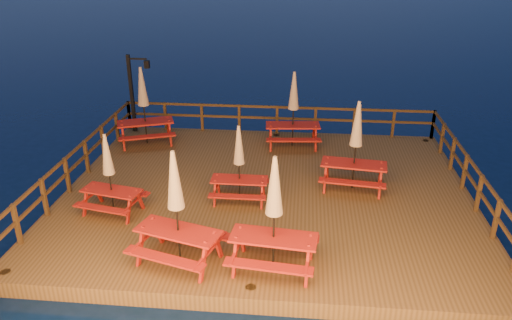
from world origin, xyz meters
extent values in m
plane|color=#051431|center=(0.00, 0.00, 0.00)|extent=(500.00, 500.00, 0.00)
cube|color=#4C3418|center=(0.00, 0.00, 0.20)|extent=(12.00, 10.00, 0.40)
cylinder|color=#332210|center=(-5.60, -4.60, -0.30)|extent=(0.24, 0.24, 1.40)
cylinder|color=#332210|center=(-5.60, 4.60, -0.30)|extent=(0.24, 0.24, 1.40)
cylinder|color=#332210|center=(0.00, -4.60, -0.30)|extent=(0.24, 0.24, 1.40)
cylinder|color=#332210|center=(0.00, 4.60, -0.30)|extent=(0.24, 0.24, 1.40)
cylinder|color=#332210|center=(5.60, 4.60, -0.30)|extent=(0.24, 0.24, 1.40)
cube|color=#332210|center=(0.00, 4.85, 1.45)|extent=(11.70, 0.06, 0.09)
cube|color=#332210|center=(0.00, 4.85, 1.01)|extent=(11.70, 0.06, 0.09)
cube|color=#332210|center=(-4.68, 4.85, 0.95)|extent=(0.10, 0.10, 1.10)
cube|color=#332210|center=(0.00, 4.85, 0.95)|extent=(0.10, 0.10, 1.10)
cube|color=#332210|center=(4.68, 4.85, 0.95)|extent=(0.10, 0.10, 1.10)
cube|color=#332210|center=(-5.85, 0.00, 1.45)|extent=(0.06, 9.70, 0.09)
cube|color=#332210|center=(-5.85, 0.00, 1.01)|extent=(0.06, 9.70, 0.09)
cube|color=#332210|center=(-5.85, -3.88, 0.95)|extent=(0.10, 0.10, 1.10)
cube|color=#332210|center=(-5.85, 0.00, 0.95)|extent=(0.10, 0.10, 1.10)
cube|color=#332210|center=(-5.85, 3.88, 0.95)|extent=(0.10, 0.10, 1.10)
cube|color=#332210|center=(5.85, 0.00, 1.45)|extent=(0.06, 9.70, 0.09)
cube|color=#332210|center=(5.85, 0.00, 1.01)|extent=(0.06, 9.70, 0.09)
cube|color=#332210|center=(5.85, 0.00, 0.95)|extent=(0.10, 0.10, 1.10)
cube|color=#332210|center=(5.85, 3.88, 0.95)|extent=(0.10, 0.10, 1.10)
cube|color=black|center=(-5.55, 4.55, 1.90)|extent=(0.12, 0.12, 3.00)
cube|color=black|center=(-5.20, 4.55, 3.25)|extent=(0.70, 0.06, 0.06)
cube|color=black|center=(-4.85, 4.55, 3.05)|extent=(0.18, 0.18, 0.28)
sphere|color=#E2AF5A|center=(-4.85, 4.55, 3.05)|extent=(0.14, 0.14, 0.14)
cube|color=maroon|center=(0.64, 3.59, 1.20)|extent=(1.98, 0.92, 0.05)
cube|color=maroon|center=(0.58, 4.22, 0.88)|extent=(1.94, 0.47, 0.05)
cube|color=maroon|center=(0.70, 2.95, 0.88)|extent=(1.94, 0.47, 0.05)
cube|color=maroon|center=(-0.19, 3.86, 0.80)|extent=(0.07, 0.11, 0.80)
cube|color=maroon|center=(-0.12, 3.16, 0.80)|extent=(0.07, 0.11, 0.80)
cube|color=maroon|center=(1.40, 4.01, 0.80)|extent=(0.07, 0.11, 0.80)
cube|color=maroon|center=(1.47, 3.31, 0.80)|extent=(0.07, 0.11, 0.80)
cylinder|color=black|center=(0.64, 3.59, 1.73)|extent=(0.05, 0.05, 2.66)
cone|color=#9B8260|center=(0.64, 3.59, 2.48)|extent=(0.38, 0.38, 1.33)
sphere|color=black|center=(0.64, 3.59, 3.09)|extent=(0.07, 0.07, 0.07)
cube|color=maroon|center=(-4.71, 3.33, 1.23)|extent=(2.13, 1.42, 0.06)
cube|color=maroon|center=(-4.94, 3.95, 0.90)|extent=(1.97, 0.99, 0.06)
cube|color=maroon|center=(-4.47, 2.71, 0.90)|extent=(1.97, 0.99, 0.06)
cube|color=maroon|center=(-5.61, 3.38, 0.81)|extent=(0.10, 0.13, 0.83)
cube|color=maroon|center=(-5.35, 2.69, 0.81)|extent=(0.10, 0.13, 0.83)
cube|color=maroon|center=(-4.06, 3.96, 0.81)|extent=(0.10, 0.13, 0.83)
cube|color=maroon|center=(-3.80, 3.28, 0.81)|extent=(0.10, 0.13, 0.83)
cylinder|color=black|center=(-4.71, 3.33, 1.78)|extent=(0.05, 0.05, 2.76)
cone|color=#9B8260|center=(-4.71, 3.33, 2.55)|extent=(0.40, 0.40, 1.38)
sphere|color=black|center=(-4.71, 3.33, 3.19)|extent=(0.08, 0.08, 0.08)
cube|color=maroon|center=(-1.74, -3.80, 1.21)|extent=(2.09, 1.29, 0.05)
cube|color=maroon|center=(-1.56, -3.18, 0.89)|extent=(1.95, 0.85, 0.05)
cube|color=maroon|center=(-1.93, -4.42, 0.89)|extent=(1.95, 0.85, 0.05)
cube|color=maroon|center=(-2.42, -3.22, 0.81)|extent=(0.09, 0.12, 0.81)
cube|color=maroon|center=(-2.63, -3.91, 0.81)|extent=(0.09, 0.12, 0.81)
cube|color=maroon|center=(-0.86, -3.69, 0.81)|extent=(0.09, 0.12, 0.81)
cube|color=maroon|center=(-1.07, -4.38, 0.81)|extent=(0.09, 0.12, 0.81)
cylinder|color=black|center=(-1.74, -3.80, 1.75)|extent=(0.05, 0.05, 2.71)
cone|color=#9B8260|center=(-1.74, -3.80, 2.51)|extent=(0.39, 0.39, 1.35)
sphere|color=black|center=(-1.74, -3.80, 3.14)|extent=(0.08, 0.08, 0.08)
cube|color=maroon|center=(-4.10, -1.74, 1.07)|extent=(1.70, 0.94, 0.04)
cube|color=maroon|center=(-3.99, -1.22, 0.80)|extent=(1.62, 0.58, 0.04)
cube|color=maroon|center=(-4.21, -2.27, 0.80)|extent=(1.62, 0.58, 0.04)
cube|color=maroon|center=(-4.69, -1.32, 0.73)|extent=(0.07, 0.10, 0.67)
cube|color=maroon|center=(-4.82, -1.89, 0.73)|extent=(0.07, 0.10, 0.67)
cube|color=maroon|center=(-3.38, -1.59, 0.73)|extent=(0.07, 0.10, 0.67)
cube|color=maroon|center=(-3.51, -2.17, 0.73)|extent=(0.07, 0.10, 0.67)
cylinder|color=black|center=(-4.10, -1.74, 1.52)|extent=(0.04, 0.04, 2.23)
cone|color=#9B8260|center=(-4.10, -1.74, 2.14)|extent=(0.32, 0.32, 1.12)
sphere|color=black|center=(-4.10, -1.74, 2.66)|extent=(0.06, 0.06, 0.06)
cube|color=maroon|center=(2.55, 0.38, 1.20)|extent=(1.99, 0.98, 0.05)
cube|color=maroon|center=(2.63, 1.01, 0.88)|extent=(1.93, 0.54, 0.05)
cube|color=maroon|center=(2.47, -0.25, 0.88)|extent=(1.93, 0.54, 0.05)
cube|color=maroon|center=(1.81, 0.83, 0.80)|extent=(0.08, 0.11, 0.80)
cube|color=maroon|center=(1.72, 0.14, 0.80)|extent=(0.08, 0.11, 0.80)
cube|color=maroon|center=(3.38, 0.63, 0.80)|extent=(0.08, 0.11, 0.80)
cube|color=maroon|center=(3.29, -0.07, 0.80)|extent=(0.08, 0.11, 0.80)
cylinder|color=black|center=(2.55, 0.38, 1.73)|extent=(0.05, 0.05, 2.65)
cone|color=#9B8260|center=(2.55, 0.38, 2.47)|extent=(0.38, 0.38, 1.33)
sphere|color=black|center=(2.55, 0.38, 3.08)|extent=(0.07, 0.07, 0.07)
cube|color=maroon|center=(-0.74, -0.72, 1.06)|extent=(1.60, 0.63, 0.04)
cube|color=maroon|center=(-0.74, -0.19, 0.80)|extent=(1.60, 0.25, 0.04)
cube|color=maroon|center=(-0.74, -1.26, 0.80)|extent=(1.60, 0.25, 0.04)
cube|color=maroon|center=(-1.40, -0.43, 0.73)|extent=(0.05, 0.09, 0.66)
cube|color=maroon|center=(-1.40, -1.02, 0.73)|extent=(0.05, 0.09, 0.66)
cube|color=maroon|center=(-0.07, -0.43, 0.73)|extent=(0.05, 0.09, 0.66)
cube|color=maroon|center=(-0.07, -1.01, 0.73)|extent=(0.05, 0.09, 0.66)
cylinder|color=black|center=(-0.74, -0.72, 1.51)|extent=(0.04, 0.04, 2.22)
cone|color=#9B8260|center=(-0.74, -0.72, 2.13)|extent=(0.32, 0.32, 1.11)
sphere|color=black|center=(-0.74, -0.72, 2.64)|extent=(0.06, 0.06, 0.06)
cube|color=maroon|center=(0.44, -3.85, 1.21)|extent=(2.01, 0.96, 0.05)
cube|color=maroon|center=(0.51, -3.21, 0.89)|extent=(1.96, 0.51, 0.05)
cube|color=maroon|center=(0.37, -4.49, 0.89)|extent=(1.96, 0.51, 0.05)
cube|color=maroon|center=(-0.33, -3.41, 0.80)|extent=(0.08, 0.11, 0.81)
cube|color=maroon|center=(-0.41, -4.12, 0.80)|extent=(0.08, 0.11, 0.81)
cube|color=maroon|center=(1.28, -3.58, 0.80)|extent=(0.08, 0.11, 0.81)
cube|color=maroon|center=(1.20, -4.29, 0.80)|extent=(0.08, 0.11, 0.81)
cylinder|color=black|center=(0.44, -3.85, 1.75)|extent=(0.05, 0.05, 2.70)
cone|color=#9B8260|center=(0.44, -3.85, 2.50)|extent=(0.39, 0.39, 1.35)
sphere|color=black|center=(0.44, -3.85, 3.13)|extent=(0.08, 0.08, 0.08)
camera|label=1|loc=(0.97, -13.29, 7.29)|focal=35.00mm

